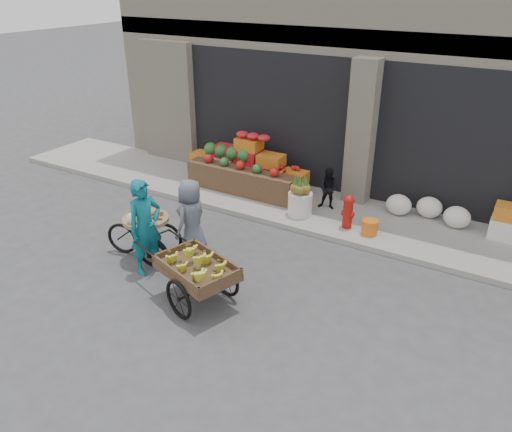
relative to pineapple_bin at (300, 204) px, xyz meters
The scene contains 13 objects.
ground 3.70m from the pineapple_bin, 78.23° to the right, with size 80.00×80.00×0.00m, color #424244.
sidewalk 0.95m from the pineapple_bin, 33.69° to the left, with size 18.00×2.20×0.12m, color gray.
building 5.41m from the pineapple_bin, 80.40° to the left, with size 14.00×6.45×7.00m.
fruit_display 1.92m from the pineapple_bin, 155.76° to the left, with size 3.10×1.12×1.24m.
pineapple_bin is the anchor object (origin of this frame).
fire_hydrant 1.11m from the pineapple_bin, ahead, with size 0.22×0.22×0.71m.
orange_bucket 1.61m from the pineapple_bin, ahead, with size 0.32×0.32×0.30m, color orange.
right_bay_goods 3.54m from the pineapple_bin, 18.10° to the left, with size 3.35×0.60×0.70m.
seated_person 0.75m from the pineapple_bin, 56.31° to the left, with size 0.45×0.35×0.93m, color black.
banana_cart 3.57m from the pineapple_bin, 91.93° to the right, with size 2.37×1.49×0.92m.
vendor_woman 3.57m from the pineapple_bin, 113.53° to the right, with size 0.64×0.42×1.74m, color #0E6370.
tricycle_cart 3.38m from the pineapple_bin, 120.81° to the right, with size 1.46×1.00×0.95m.
vendor_grey 2.66m from the pineapple_bin, 113.68° to the right, with size 0.75×0.49×1.53m, color slate.
Camera 1 is at (3.41, -5.26, 4.83)m, focal length 35.00 mm.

